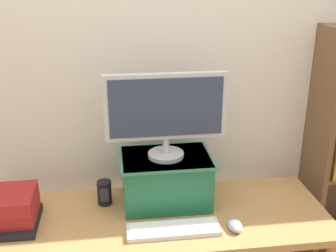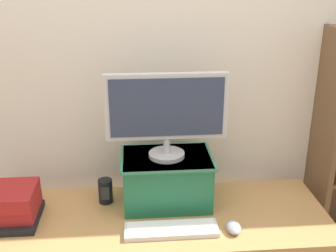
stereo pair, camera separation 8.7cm
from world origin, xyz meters
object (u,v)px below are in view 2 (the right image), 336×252
desk (160,230)px  computer_mouse (233,227)px  keyboard (171,229)px  book_stack (17,205)px  desk_speaker (105,191)px  computer_monitor (167,111)px  riser_box (167,178)px

desk → computer_mouse: computer_mouse is taller
desk → keyboard: size_ratio=3.84×
book_stack → desk_speaker: book_stack is taller
desk → book_stack: size_ratio=6.21×
desk → desk_speaker: size_ratio=12.99×
computer_mouse → desk_speaker: (-0.57, 0.29, 0.04)m
computer_monitor → book_stack: 0.80m
riser_box → computer_mouse: bearing=-45.4°
computer_mouse → book_stack: 0.98m
keyboard → book_stack: (-0.69, 0.15, 0.07)m
desk → desk_speaker: (-0.26, 0.14, 0.14)m
desk_speaker → riser_box: bearing=-3.1°
computer_monitor → book_stack: computer_monitor is taller
computer_monitor → desk_speaker: computer_monitor is taller
desk_speaker → keyboard: bearing=-42.7°
book_stack → desk_speaker: bearing=17.6°
riser_box → keyboard: bearing=-90.1°
computer_mouse → desk_speaker: 0.64m
desk → desk_speaker: 0.33m
desk → computer_monitor: (0.04, 0.12, 0.56)m
computer_mouse → riser_box: bearing=134.6°
desk → computer_mouse: bearing=-25.6°
computer_mouse → computer_monitor: bearing=134.8°
riser_box → computer_mouse: size_ratio=4.20×
computer_monitor → desk_speaker: bearing=176.6°
riser_box → computer_monitor: computer_monitor is taller
computer_monitor → keyboard: size_ratio=1.37×
computer_monitor → book_stack: size_ratio=2.21×
book_stack → computer_mouse: bearing=-9.9°
keyboard → desk_speaker: bearing=137.3°
riser_box → book_stack: bearing=-171.1°
riser_box → desk_speaker: 0.31m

